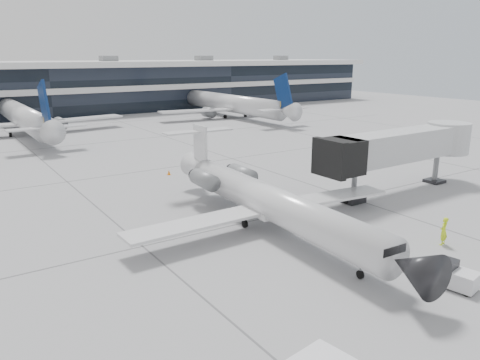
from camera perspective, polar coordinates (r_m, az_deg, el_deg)
ground at (r=37.11m, az=2.69°, el=-4.73°), size 220.00×220.00×0.00m
terminal at (r=112.29m, az=-23.24°, el=9.95°), size 170.00×22.00×10.00m
bg_jet_center at (r=85.00m, az=-24.69°, el=5.15°), size 32.00×40.00×9.60m
bg_jet_right at (r=99.23m, az=-1.20°, el=7.73°), size 32.00×40.00×9.60m
regional_jet at (r=34.41m, az=3.44°, el=-2.52°), size 22.05×27.50×6.35m
jet_bridge at (r=46.38m, az=19.60°, el=4.00°), size 18.60×4.13×5.99m
ramp_worker at (r=34.69m, az=23.57°, el=-5.73°), size 0.82×0.65×1.96m
baggage_tug at (r=29.02m, az=24.64°, el=-10.58°), size 1.76×2.51×1.46m
traffic_cone at (r=51.01m, az=-8.66°, el=0.91°), size 0.43×0.43×0.54m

